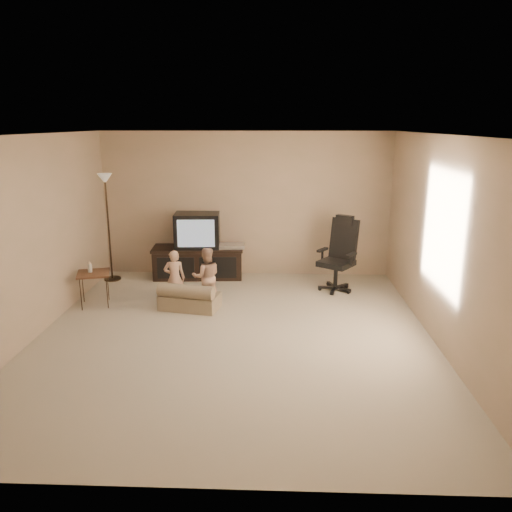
{
  "coord_description": "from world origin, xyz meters",
  "views": [
    {
      "loc": [
        0.51,
        -5.86,
        2.63
      ],
      "look_at": [
        0.26,
        0.6,
        0.9
      ],
      "focal_mm": 35.0,
      "sensor_mm": 36.0,
      "label": 1
    }
  ],
  "objects_px": {
    "office_chair": "(338,264)",
    "toddler_left": "(175,278)",
    "tv_stand": "(198,251)",
    "side_table": "(93,274)",
    "floor_lamp": "(107,203)",
    "child_sofa": "(189,298)",
    "toddler_right": "(206,277)"
  },
  "relations": [
    {
      "from": "tv_stand",
      "to": "toddler_left",
      "type": "height_order",
      "value": "tv_stand"
    },
    {
      "from": "tv_stand",
      "to": "side_table",
      "type": "relative_size",
      "value": 2.38
    },
    {
      "from": "side_table",
      "to": "child_sofa",
      "type": "xyz_separation_m",
      "value": [
        1.42,
        -0.12,
        -0.32
      ]
    },
    {
      "from": "tv_stand",
      "to": "floor_lamp",
      "type": "xyz_separation_m",
      "value": [
        -1.48,
        -0.21,
        0.86
      ]
    },
    {
      "from": "side_table",
      "to": "toddler_right",
      "type": "xyz_separation_m",
      "value": [
        1.66,
        0.09,
        -0.05
      ]
    },
    {
      "from": "side_table",
      "to": "toddler_left",
      "type": "height_order",
      "value": "toddler_left"
    },
    {
      "from": "tv_stand",
      "to": "floor_lamp",
      "type": "height_order",
      "value": "floor_lamp"
    },
    {
      "from": "floor_lamp",
      "to": "toddler_right",
      "type": "xyz_separation_m",
      "value": [
        1.8,
        -1.16,
        -0.89
      ]
    },
    {
      "from": "office_chair",
      "to": "toddler_left",
      "type": "relative_size",
      "value": 1.42
    },
    {
      "from": "office_chair",
      "to": "toddler_right",
      "type": "distance_m",
      "value": 2.18
    },
    {
      "from": "tv_stand",
      "to": "side_table",
      "type": "distance_m",
      "value": 1.97
    },
    {
      "from": "office_chair",
      "to": "floor_lamp",
      "type": "height_order",
      "value": "floor_lamp"
    },
    {
      "from": "side_table",
      "to": "child_sofa",
      "type": "distance_m",
      "value": 1.47
    },
    {
      "from": "side_table",
      "to": "child_sofa",
      "type": "bearing_deg",
      "value": -4.8
    },
    {
      "from": "office_chair",
      "to": "side_table",
      "type": "bearing_deg",
      "value": -131.34
    },
    {
      "from": "child_sofa",
      "to": "side_table",
      "type": "bearing_deg",
      "value": -172.79
    },
    {
      "from": "tv_stand",
      "to": "toddler_right",
      "type": "bearing_deg",
      "value": -80.32
    },
    {
      "from": "office_chair",
      "to": "child_sofa",
      "type": "height_order",
      "value": "office_chair"
    },
    {
      "from": "child_sofa",
      "to": "toddler_right",
      "type": "relative_size",
      "value": 1.05
    },
    {
      "from": "child_sofa",
      "to": "toddler_right",
      "type": "bearing_deg",
      "value": 53.34
    },
    {
      "from": "office_chair",
      "to": "child_sofa",
      "type": "relative_size",
      "value": 1.32
    },
    {
      "from": "office_chair",
      "to": "floor_lamp",
      "type": "xyz_separation_m",
      "value": [
        -3.84,
        0.37,
        0.9
      ]
    },
    {
      "from": "toddler_left",
      "to": "toddler_right",
      "type": "distance_m",
      "value": 0.46
    },
    {
      "from": "floor_lamp",
      "to": "toddler_right",
      "type": "distance_m",
      "value": 2.32
    },
    {
      "from": "side_table",
      "to": "child_sofa",
      "type": "height_order",
      "value": "side_table"
    },
    {
      "from": "tv_stand",
      "to": "floor_lamp",
      "type": "relative_size",
      "value": 0.89
    },
    {
      "from": "office_chair",
      "to": "toddler_right",
      "type": "relative_size",
      "value": 1.38
    },
    {
      "from": "toddler_left",
      "to": "toddler_right",
      "type": "bearing_deg",
      "value": -177.98
    },
    {
      "from": "child_sofa",
      "to": "toddler_right",
      "type": "xyz_separation_m",
      "value": [
        0.23,
        0.21,
        0.27
      ]
    },
    {
      "from": "child_sofa",
      "to": "office_chair",
      "type": "bearing_deg",
      "value": 35.65
    },
    {
      "from": "office_chair",
      "to": "child_sofa",
      "type": "bearing_deg",
      "value": -121.0
    },
    {
      "from": "side_table",
      "to": "toddler_right",
      "type": "height_order",
      "value": "toddler_right"
    }
  ]
}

